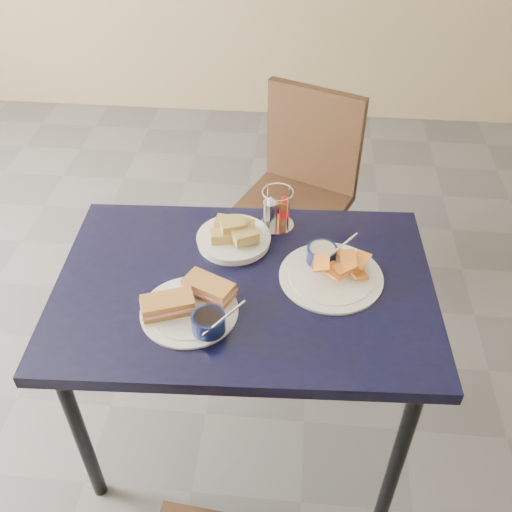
# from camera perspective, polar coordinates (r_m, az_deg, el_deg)

# --- Properties ---
(ground) EXTENTS (6.00, 6.00, 0.00)m
(ground) POSITION_cam_1_polar(r_m,az_deg,el_deg) (2.28, -5.02, -15.42)
(ground) COLOR #4F4F54
(ground) RESTS_ON ground
(dining_table) EXTENTS (1.13, 0.78, 0.75)m
(dining_table) POSITION_cam_1_polar(r_m,az_deg,el_deg) (1.71, -1.13, -4.50)
(dining_table) COLOR black
(dining_table) RESTS_ON ground
(chair_far) EXTENTS (0.55, 0.55, 0.90)m
(chair_far) POSITION_cam_1_polar(r_m,az_deg,el_deg) (2.50, 3.86, 7.59)
(chair_far) COLOR black
(chair_far) RESTS_ON ground
(sandwich_plate) EXTENTS (0.30, 0.27, 0.12)m
(sandwich_plate) POSITION_cam_1_polar(r_m,az_deg,el_deg) (1.56, -6.35, -4.99)
(sandwich_plate) COLOR white
(sandwich_plate) RESTS_ON dining_table
(plantain_plate) EXTENTS (0.30, 0.30, 0.12)m
(plantain_plate) POSITION_cam_1_polar(r_m,az_deg,el_deg) (1.68, 7.36, -1.24)
(plantain_plate) COLOR white
(plantain_plate) RESTS_ON dining_table
(bread_basket) EXTENTS (0.23, 0.23, 0.08)m
(bread_basket) POSITION_cam_1_polar(r_m,az_deg,el_deg) (1.77, -2.23, 2.03)
(bread_basket) COLOR white
(bread_basket) RESTS_ON dining_table
(condiment_caddy) EXTENTS (0.11, 0.11, 0.14)m
(condiment_caddy) POSITION_cam_1_polar(r_m,az_deg,el_deg) (1.82, 2.00, 4.50)
(condiment_caddy) COLOR silver
(condiment_caddy) RESTS_ON dining_table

